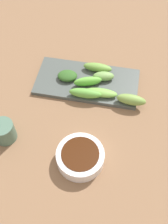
# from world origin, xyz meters

# --- Properties ---
(tabletop) EXTENTS (2.10, 2.10, 0.02)m
(tabletop) POSITION_xyz_m (0.00, 0.00, 0.01)
(tabletop) COLOR #826044
(tabletop) RESTS_ON ground
(sauce_bowl) EXTENTS (0.12, 0.12, 0.04)m
(sauce_bowl) POSITION_xyz_m (-0.13, -0.04, 0.04)
(sauce_bowl) COLOR white
(sauce_bowl) RESTS_ON tabletop
(serving_plate) EXTENTS (0.14, 0.30, 0.01)m
(serving_plate) POSITION_xyz_m (0.12, -0.01, 0.03)
(serving_plate) COLOR #49514E
(serving_plate) RESTS_ON tabletop
(broccoli_stalk_0) EXTENTS (0.03, 0.09, 0.03)m
(broccoli_stalk_0) POSITION_xyz_m (0.06, -0.01, 0.05)
(broccoli_stalk_0) COLOR #60A840
(broccoli_stalk_0) RESTS_ON serving_plate
(broccoli_leafy_1) EXTENTS (0.05, 0.06, 0.02)m
(broccoli_leafy_1) POSITION_xyz_m (0.12, 0.05, 0.04)
(broccoli_leafy_1) COLOR #305D23
(broccoli_leafy_1) RESTS_ON serving_plate
(broccoli_stalk_2) EXTENTS (0.03, 0.09, 0.03)m
(broccoli_stalk_2) POSITION_xyz_m (0.17, -0.03, 0.04)
(broccoli_stalk_2) COLOR #6DA042
(broccoli_stalk_2) RESTS_ON serving_plate
(broccoli_stalk_3) EXTENTS (0.04, 0.07, 0.03)m
(broccoli_stalk_3) POSITION_xyz_m (0.13, -0.05, 0.04)
(broccoli_stalk_3) COLOR #74A253
(broccoli_stalk_3) RESTS_ON serving_plate
(broccoli_stalk_4) EXTENTS (0.05, 0.08, 0.03)m
(broccoli_stalk_4) POSITION_xyz_m (0.10, -0.01, 0.05)
(broccoli_stalk_4) COLOR #63BA3E
(broccoli_stalk_4) RESTS_ON serving_plate
(broccoli_stalk_5) EXTENTS (0.03, 0.09, 0.02)m
(broccoli_stalk_5) POSITION_xyz_m (0.07, -0.06, 0.04)
(broccoli_stalk_5) COLOR #77B34A
(broccoli_stalk_5) RESTS_ON serving_plate
(broccoli_stalk_6) EXTENTS (0.03, 0.08, 0.03)m
(broccoli_stalk_6) POSITION_xyz_m (0.06, -0.14, 0.05)
(broccoli_stalk_6) COLOR #789F48
(broccoli_stalk_6) RESTS_ON serving_plate
(tea_cup) EXTENTS (0.06, 0.06, 0.06)m
(tea_cup) POSITION_xyz_m (-0.10, 0.16, 0.05)
(tea_cup) COLOR #4F725F
(tea_cup) RESTS_ON tabletop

